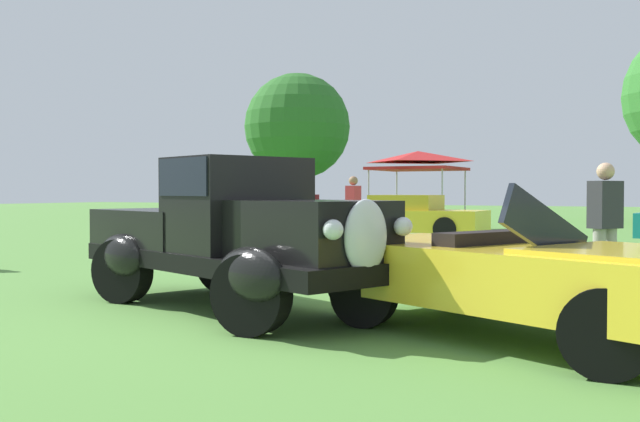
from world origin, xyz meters
TOP-DOWN VIEW (x-y plane):
  - ground_plane at (0.00, 0.00)m, footprint 120.00×120.00m
  - feature_pickup_truck at (-0.20, 0.21)m, footprint 4.64×3.01m
  - neighbor_convertible at (3.12, 0.04)m, footprint 4.54×3.27m
  - show_car_burgundy at (-7.48, 13.78)m, footprint 4.83×2.59m
  - show_car_yellow at (-2.86, 12.96)m, footprint 4.11×1.75m
  - spectator_near_truck at (-2.97, 9.37)m, footprint 0.25×0.40m
  - spectator_between_cars at (3.37, 3.24)m, footprint 0.42×0.47m
  - canopy_tent_left_field at (-4.24, 17.41)m, footprint 2.87×2.87m
  - treeline_far_left at (-16.51, 30.81)m, footprint 6.16×6.16m

SIDE VIEW (x-z plane):
  - ground_plane at x=0.00m, z-range 0.00..0.00m
  - neighbor_convertible at x=3.12m, z-range -0.12..1.28m
  - show_car_yellow at x=-2.86m, z-range -0.01..1.21m
  - show_car_burgundy at x=-7.48m, z-range -0.01..1.21m
  - feature_pickup_truck at x=-0.20m, z-range 0.02..1.72m
  - spectator_near_truck at x=-2.97m, z-range 0.07..1.76m
  - spectator_between_cars at x=3.37m, z-range 0.07..1.76m
  - canopy_tent_left_field at x=-4.24m, z-range 1.07..3.78m
  - treeline_far_left at x=-16.51m, z-range 1.00..9.19m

